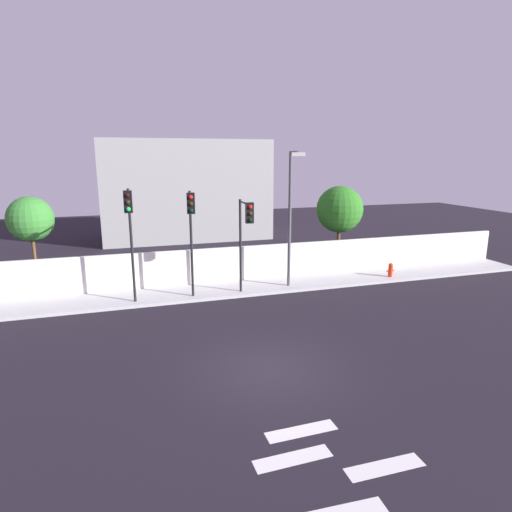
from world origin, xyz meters
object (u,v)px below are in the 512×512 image
at_px(traffic_light_center, 130,223).
at_px(street_lamp_curbside, 291,209).
at_px(traffic_light_right, 245,227).
at_px(roadside_tree_leftmost, 30,219).
at_px(roadside_tree_midleft, 340,210).
at_px(traffic_light_left, 191,223).
at_px(fire_hydrant, 390,269).

height_order(traffic_light_center, street_lamp_curbside, street_lamp_curbside).
bearing_deg(traffic_light_right, roadside_tree_leftmost, 157.41).
distance_m(traffic_light_center, traffic_light_right, 5.01).
height_order(traffic_light_center, roadside_tree_midleft, traffic_light_center).
relative_size(traffic_light_center, roadside_tree_leftmost, 1.07).
relative_size(traffic_light_left, street_lamp_curbside, 0.74).
height_order(traffic_light_left, street_lamp_curbside, street_lamp_curbside).
xyz_separation_m(traffic_light_center, roadside_tree_midleft, (11.82, 3.66, -0.29)).
distance_m(street_lamp_curbside, fire_hydrant, 6.90).
distance_m(traffic_light_center, fire_hydrant, 13.86).
bearing_deg(traffic_light_center, street_lamp_curbside, 4.38).
distance_m(fire_hydrant, roadside_tree_leftmost, 18.38).
height_order(fire_hydrant, roadside_tree_leftmost, roadside_tree_leftmost).
height_order(traffic_light_left, traffic_light_right, traffic_light_left).
xyz_separation_m(traffic_light_left, roadside_tree_midleft, (9.23, 3.59, -0.18)).
bearing_deg(roadside_tree_leftmost, street_lamp_curbside, -14.50).
relative_size(traffic_light_center, fire_hydrant, 6.67).
bearing_deg(roadside_tree_leftmost, roadside_tree_midleft, 0.00).
bearing_deg(fire_hydrant, roadside_tree_leftmost, 170.51).
relative_size(traffic_light_center, traffic_light_right, 1.13).
xyz_separation_m(traffic_light_right, roadside_tree_midleft, (6.84, 3.91, 0.09)).
bearing_deg(traffic_light_left, roadside_tree_midleft, 21.25).
bearing_deg(roadside_tree_midleft, traffic_light_center, -162.80).
relative_size(traffic_light_right, roadside_tree_leftmost, 0.94).
distance_m(traffic_light_center, roadside_tree_midleft, 12.38).
bearing_deg(traffic_light_left, traffic_light_center, -178.43).
relative_size(traffic_light_left, traffic_light_center, 0.97).
height_order(traffic_light_right, roadside_tree_leftmost, roadside_tree_leftmost).
xyz_separation_m(traffic_light_center, traffic_light_right, (4.98, -0.25, -0.39)).
height_order(traffic_light_center, fire_hydrant, traffic_light_center).
bearing_deg(traffic_light_right, fire_hydrant, 6.24).
xyz_separation_m(traffic_light_left, fire_hydrant, (10.86, 0.60, -3.15)).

